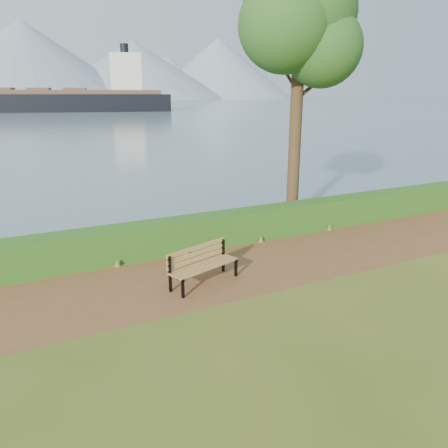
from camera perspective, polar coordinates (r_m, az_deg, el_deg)
ground at (r=12.22m, az=3.47°, el=-6.26°), size 140.00×140.00×0.00m
path at (r=12.46m, az=2.77°, el=-5.77°), size 40.00×3.40×0.01m
hedge at (r=14.21m, az=-1.76°, el=-0.76°), size 32.00×0.85×1.00m
water at (r=269.80m, az=-26.41°, el=13.99°), size 700.00×510.00×0.00m
bench at (r=11.32m, az=-2.94°, el=-5.02°), size 2.06×1.16×0.99m
tree at (r=16.67m, az=9.96°, el=24.65°), size 4.81×3.99×9.60m
cargo_ship at (r=130.37m, az=-20.84°, el=14.81°), size 64.99×24.57×19.54m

